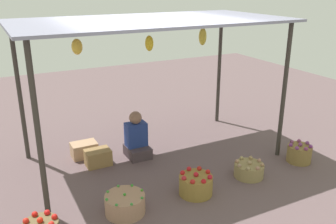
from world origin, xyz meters
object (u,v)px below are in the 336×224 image
object	(u,v)px
basket_green_chilies	(125,204)
basket_red_apples	(196,184)
basket_purple_onions	(299,153)
wooden_crate_near_vendor	(84,150)
basket_potatoes	(249,170)
vendor_person	(137,139)
wooden_crate_stacked_rear	(98,157)

from	to	relation	value
basket_green_chilies	basket_red_apples	size ratio (longest dim) A/B	1.10
basket_purple_onions	wooden_crate_near_vendor	distance (m)	3.53
basket_red_apples	basket_potatoes	xyz separation A→B (m)	(0.96, 0.05, -0.04)
vendor_person	basket_red_apples	xyz separation A→B (m)	(0.27, -1.46, -0.16)
vendor_person	basket_potatoes	bearing A→B (deg)	-49.01
basket_green_chilies	wooden_crate_stacked_rear	xyz separation A→B (m)	(0.08, 1.41, 0.00)
vendor_person	basket_purple_onions	world-z (taller)	vendor_person
basket_red_apples	basket_purple_onions	world-z (taller)	same
basket_purple_onions	wooden_crate_near_vendor	size ratio (longest dim) A/B	0.93
wooden_crate_stacked_rear	basket_red_apples	bearing A→B (deg)	-56.76
basket_potatoes	basket_purple_onions	size ratio (longest dim) A/B	1.14
vendor_person	basket_green_chilies	distance (m)	1.63
basket_purple_onions	basket_red_apples	bearing A→B (deg)	-178.16
basket_purple_onions	wooden_crate_stacked_rear	world-z (taller)	basket_purple_onions
vendor_person	basket_red_apples	size ratio (longest dim) A/B	1.69
basket_red_apples	basket_purple_onions	distance (m)	2.00
vendor_person	basket_green_chilies	world-z (taller)	vendor_person
basket_purple_onions	basket_green_chilies	bearing A→B (deg)	-179.30
basket_red_apples	basket_potatoes	size ratio (longest dim) A/B	1.05
basket_green_chilies	wooden_crate_stacked_rear	distance (m)	1.41
basket_red_apples	basket_purple_onions	bearing A→B (deg)	1.84
basket_green_chilies	wooden_crate_stacked_rear	size ratio (longest dim) A/B	1.30
vendor_person	basket_green_chilies	bearing A→B (deg)	-117.92
vendor_person	basket_red_apples	distance (m)	1.49
basket_purple_onions	wooden_crate_near_vendor	xyz separation A→B (m)	(-3.05, 1.77, -0.02)
wooden_crate_stacked_rear	wooden_crate_near_vendor	bearing A→B (deg)	106.20
basket_red_apples	basket_purple_onions	size ratio (longest dim) A/B	1.19
basket_potatoes	wooden_crate_stacked_rear	bearing A→B (deg)	143.85
wooden_crate_near_vendor	basket_potatoes	bearing A→B (deg)	-41.53
basket_purple_onions	vendor_person	bearing A→B (deg)	148.33
vendor_person	wooden_crate_near_vendor	world-z (taller)	vendor_person
basket_red_apples	wooden_crate_stacked_rear	size ratio (longest dim) A/B	1.18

